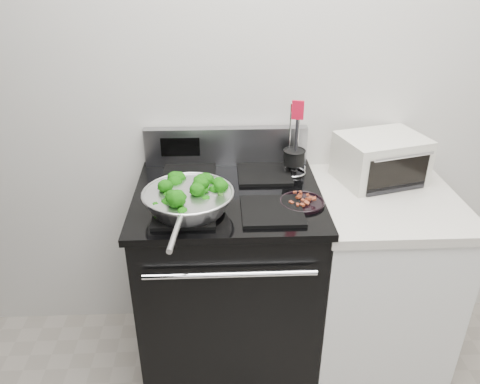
{
  "coord_description": "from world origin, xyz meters",
  "views": [
    {
      "loc": [
        -0.32,
        -0.33,
        1.87
      ],
      "look_at": [
        -0.25,
        1.36,
        0.98
      ],
      "focal_mm": 35.0,
      "sensor_mm": 36.0,
      "label": 1
    }
  ],
  "objects": [
    {
      "name": "toaster_oven",
      "position": [
        0.39,
        1.57,
        1.02
      ],
      "size": [
        0.42,
        0.36,
        0.21
      ],
      "rotation": [
        0.0,
        0.0,
        0.27
      ],
      "color": "beige",
      "rests_on": "counter"
    },
    {
      "name": "bacon_plate",
      "position": [
        -0.0,
        1.3,
        0.97
      ],
      "size": [
        0.18,
        0.18,
        0.04
      ],
      "rotation": [
        0.0,
        0.0,
        -0.41
      ],
      "color": "black",
      "rests_on": "gas_range"
    },
    {
      "name": "broccoli_pile",
      "position": [
        -0.45,
        1.26,
        1.02
      ],
      "size": [
        0.28,
        0.28,
        0.1
      ],
      "primitive_type": null,
      "color": "#063304",
      "rests_on": "skillet"
    },
    {
      "name": "utensil_holder",
      "position": [
        0.0,
        1.59,
        1.01
      ],
      "size": [
        0.11,
        0.11,
        0.35
      ],
      "rotation": [
        0.0,
        0.0,
        -0.25
      ],
      "color": "silver",
      "rests_on": "gas_range"
    },
    {
      "name": "back_wall",
      "position": [
        0.0,
        1.75,
        1.35
      ],
      "size": [
        4.0,
        0.02,
        2.7
      ],
      "primitive_type": "cube",
      "color": "silver",
      "rests_on": "ground"
    },
    {
      "name": "counter",
      "position": [
        0.39,
        1.41,
        0.46
      ],
      "size": [
        0.62,
        0.68,
        0.92
      ],
      "color": "white",
      "rests_on": "floor"
    },
    {
      "name": "skillet",
      "position": [
        -0.45,
        1.26,
        1.0
      ],
      "size": [
        0.36,
        0.57,
        0.08
      ],
      "rotation": [
        0.0,
        0.0,
        -0.1
      ],
      "color": "silver",
      "rests_on": "gas_range"
    },
    {
      "name": "gas_range",
      "position": [
        -0.3,
        1.41,
        0.49
      ],
      "size": [
        0.79,
        0.69,
        1.13
      ],
      "color": "black",
      "rests_on": "floor"
    }
  ]
}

